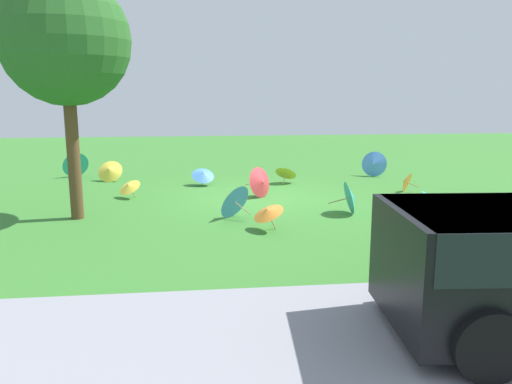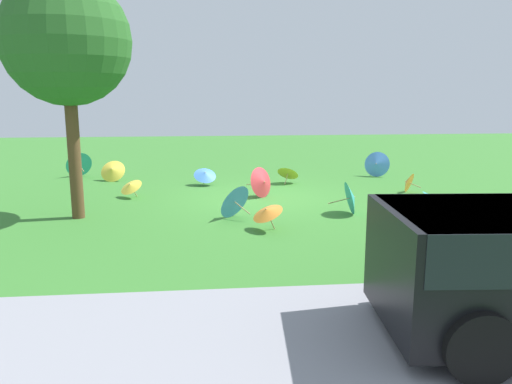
% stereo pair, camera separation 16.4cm
% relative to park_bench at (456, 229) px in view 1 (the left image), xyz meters
% --- Properties ---
extents(ground, '(40.00, 40.00, 0.00)m').
position_rel_park_bench_xyz_m(ground, '(2.90, -5.14, -0.47)').
color(ground, '#387A2D').
extents(road_strip, '(40.00, 4.28, 0.01)m').
position_rel_park_bench_xyz_m(road_strip, '(2.90, 3.31, -0.46)').
color(road_strip, gray).
rests_on(road_strip, ground).
extents(park_bench, '(1.63, 0.58, 0.90)m').
position_rel_park_bench_xyz_m(park_bench, '(0.00, 0.00, 0.00)').
color(park_bench, maroon).
rests_on(park_bench, ground).
extents(shade_tree, '(2.78, 2.78, 5.31)m').
position_rel_park_bench_xyz_m(shade_tree, '(7.27, -3.45, 3.42)').
color(shade_tree, brown).
rests_on(shade_tree, ground).
extents(parasol_red_0, '(0.83, 0.83, 0.85)m').
position_rel_park_bench_xyz_m(parasol_red_0, '(2.81, -5.28, -0.04)').
color(parasol_red_0, tan).
rests_on(parasol_red_0, ground).
extents(parasol_blue_0, '(0.97, 0.96, 0.84)m').
position_rel_park_bench_xyz_m(parasol_blue_0, '(3.75, -3.07, -0.04)').
color(parasol_blue_0, tan).
rests_on(parasol_blue_0, ground).
extents(parasol_teal_0, '(0.87, 0.93, 0.66)m').
position_rel_park_bench_xyz_m(parasol_teal_0, '(-0.97, -2.74, -0.08)').
color(parasol_teal_0, tan).
rests_on(parasol_teal_0, ground).
extents(parasol_yellow_0, '(0.88, 0.85, 0.62)m').
position_rel_park_bench_xyz_m(parasol_yellow_0, '(1.76, -7.35, -0.10)').
color(parasol_yellow_0, tan).
rests_on(parasol_yellow_0, ground).
extents(parasol_orange_0, '(0.87, 0.88, 0.61)m').
position_rel_park_bench_xyz_m(parasol_orange_0, '(3.10, -1.91, -0.05)').
color(parasol_orange_0, tan).
rests_on(parasol_orange_0, ground).
extents(parasol_blue_1, '(0.91, 0.91, 0.87)m').
position_rel_park_bench_xyz_m(parasol_blue_1, '(-1.44, -8.32, -0.03)').
color(parasol_blue_1, tan).
rests_on(parasol_blue_1, ground).
extents(parasol_yellow_2, '(0.87, 0.81, 0.72)m').
position_rel_park_bench_xyz_m(parasol_yellow_2, '(7.34, -8.34, -0.10)').
color(parasol_yellow_2, tan).
rests_on(parasol_yellow_2, ground).
extents(parasol_blue_2, '(0.79, 0.76, 0.60)m').
position_rel_park_bench_xyz_m(parasol_blue_2, '(4.36, -7.24, -0.11)').
color(parasol_blue_2, tan).
rests_on(parasol_blue_2, ground).
extents(parasol_orange_1, '(0.60, 0.62, 0.58)m').
position_rel_park_bench_xyz_m(parasol_orange_1, '(-1.43, -5.61, -0.17)').
color(parasol_orange_1, tan).
rests_on(parasol_orange_1, ground).
extents(parasol_yellow_4, '(0.83, 0.83, 0.55)m').
position_rel_park_bench_xyz_m(parasol_yellow_4, '(6.38, -5.56, -0.13)').
color(parasol_yellow_4, tan).
rests_on(parasol_yellow_4, ground).
extents(parasol_teal_2, '(0.98, 0.93, 0.89)m').
position_rel_park_bench_xyz_m(parasol_teal_2, '(8.66, -9.38, -0.02)').
color(parasol_teal_2, tan).
rests_on(parasol_teal_2, ground).
extents(parasol_teal_3, '(0.74, 0.81, 0.80)m').
position_rel_park_bench_xyz_m(parasol_teal_3, '(0.93, -3.16, -0.07)').
color(parasol_teal_3, tan).
rests_on(parasol_teal_3, ground).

